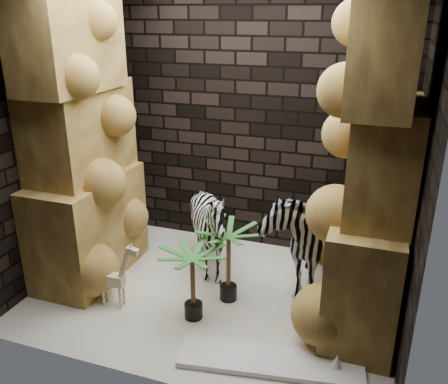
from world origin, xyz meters
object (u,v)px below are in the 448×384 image
at_px(zebra_left, 210,234).
at_px(zebra_right, 303,222).
at_px(giraffe_toy, 111,272).
at_px(palm_back, 193,284).
at_px(palm_front, 228,264).
at_px(surfboard, 270,361).

bearing_deg(zebra_left, zebra_right, 21.60).
bearing_deg(zebra_right, giraffe_toy, -149.87).
bearing_deg(palm_back, palm_front, 61.70).
bearing_deg(giraffe_toy, palm_front, 21.22).
bearing_deg(palm_front, surfboard, -51.11).
xyz_separation_m(zebra_right, giraffe_toy, (-1.63, -0.99, -0.34)).
relative_size(zebra_right, palm_front, 1.76).
bearing_deg(giraffe_toy, palm_back, 1.74).
xyz_separation_m(palm_front, surfboard, (0.62, -0.77, -0.37)).
distance_m(giraffe_toy, palm_back, 0.82).
height_order(zebra_right, giraffe_toy, zebra_right).
bearing_deg(zebra_right, surfboard, -90.71).
xyz_separation_m(zebra_left, giraffe_toy, (-0.70, -0.82, -0.14)).
xyz_separation_m(zebra_right, palm_back, (-0.82, -0.93, -0.33)).
distance_m(zebra_right, palm_front, 0.87).
bearing_deg(zebra_left, palm_back, -69.86).
xyz_separation_m(giraffe_toy, surfboard, (1.64, -0.31, -0.33)).
height_order(zebra_left, giraffe_toy, zebra_left).
relative_size(zebra_left, palm_front, 1.37).
bearing_deg(surfboard, palm_front, 120.04).
bearing_deg(giraffe_toy, zebra_left, 47.08).
distance_m(zebra_right, surfboard, 1.46).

